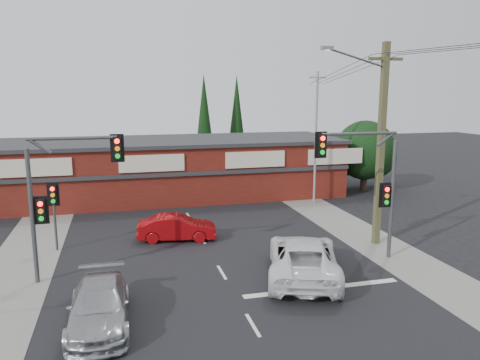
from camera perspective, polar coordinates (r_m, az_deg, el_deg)
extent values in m
plane|color=black|center=(19.50, -1.51, -12.40)|extent=(120.00, 120.00, 0.00)
cube|color=black|center=(24.08, -4.25, -7.85)|extent=(14.00, 70.00, 0.01)
cube|color=gray|center=(24.14, -24.75, -8.77)|extent=(3.00, 70.00, 0.02)
cube|color=gray|center=(26.85, 13.99, -6.16)|extent=(3.00, 70.00, 0.02)
cube|color=silver|center=(19.24, 10.02, -12.84)|extent=(6.50, 0.35, 0.01)
imported|color=white|center=(19.98, 7.71, -9.31)|extent=(4.66, 6.65, 1.69)
imported|color=#A2A5A7|center=(16.65, -16.79, -14.48)|extent=(2.03, 4.80, 1.38)
imported|color=#93090C|center=(24.79, -7.67, -5.76)|extent=(4.23, 2.06, 1.34)
cube|color=silver|center=(16.28, 1.57, -17.25)|extent=(0.12, 1.60, 0.01)
cube|color=silver|center=(20.49, -2.23, -11.18)|extent=(0.12, 1.60, 0.01)
cube|color=silver|center=(24.90, -4.62, -7.19)|extent=(0.12, 1.60, 0.01)
cube|color=silver|center=(29.43, -6.26, -4.41)|extent=(0.12, 1.60, 0.01)
cube|color=silver|center=(34.03, -7.46, -2.37)|extent=(0.12, 1.60, 0.01)
cube|color=silver|center=(38.67, -8.36, -0.82)|extent=(0.12, 1.60, 0.01)
cube|color=silver|center=(43.34, -9.07, 0.40)|extent=(0.12, 1.60, 0.01)
cube|color=silver|center=(48.03, -9.64, 1.38)|extent=(0.12, 1.60, 0.01)
cube|color=silver|center=(52.74, -10.11, 2.19)|extent=(0.12, 1.60, 0.01)
cube|color=silver|center=(57.45, -10.50, 2.86)|extent=(0.12, 1.60, 0.01)
cube|color=silver|center=(62.18, -10.84, 3.44)|extent=(0.12, 1.60, 0.01)
cube|color=#541610|center=(35.06, -9.48, 1.27)|extent=(26.00, 8.00, 4.00)
cube|color=#2D2D30|center=(34.79, -9.59, 4.68)|extent=(26.40, 8.40, 0.25)
cube|color=beige|center=(31.15, -23.64, 1.39)|extent=(4.20, 0.12, 1.10)
cube|color=beige|center=(30.83, -10.69, 2.02)|extent=(4.20, 0.12, 1.10)
cube|color=beige|center=(32.06, 1.89, 2.53)|extent=(4.20, 0.12, 1.10)
cube|color=beige|center=(34.25, 11.57, 2.84)|extent=(4.20, 0.12, 1.10)
cube|color=#2D2D30|center=(30.99, -8.79, 0.62)|extent=(26.00, 0.15, 0.25)
cylinder|color=#2D2116|center=(38.00, 14.83, 0.10)|extent=(0.50, 0.50, 1.80)
sphere|color=black|center=(37.66, 15.00, 3.54)|extent=(4.60, 4.60, 4.60)
sphere|color=black|center=(39.36, 16.14, 2.75)|extent=(3.40, 3.40, 3.40)
sphere|color=black|center=(38.39, 12.22, 2.43)|extent=(2.80, 2.80, 2.80)
cylinder|color=#2D2116|center=(42.67, -4.29, 1.69)|extent=(0.24, 0.24, 2.00)
cone|color=black|center=(42.21, -4.38, 7.73)|extent=(1.80, 1.80, 7.50)
cylinder|color=#2D2116|center=(45.34, -0.40, 2.25)|extent=(0.24, 0.24, 2.00)
cone|color=black|center=(44.91, -0.40, 7.94)|extent=(1.80, 1.80, 7.50)
cylinder|color=#47494C|center=(20.37, -24.00, -4.16)|extent=(0.18, 0.18, 5.50)
cylinder|color=#47494C|center=(19.63, -19.78, 4.82)|extent=(3.40, 0.14, 0.14)
cylinder|color=#47494C|center=(19.80, -23.15, 3.76)|extent=(0.82, 0.14, 0.63)
cube|color=black|center=(19.60, -14.73, 3.76)|extent=(0.32, 0.22, 0.95)
cube|color=black|center=(19.67, -14.73, 3.78)|extent=(0.55, 0.04, 1.15)
cylinder|color=#FF0C07|center=(19.44, -14.77, 4.59)|extent=(0.20, 0.06, 0.20)
cylinder|color=orange|center=(19.47, -14.73, 3.72)|extent=(0.20, 0.06, 0.20)
cylinder|color=#0CE526|center=(19.51, -14.69, 2.84)|extent=(0.20, 0.06, 0.20)
cube|color=black|center=(20.26, -23.08, -3.44)|extent=(0.32, 0.22, 0.95)
cube|color=black|center=(20.32, -23.05, -3.39)|extent=(0.55, 0.04, 1.15)
cylinder|color=#FF0C07|center=(20.06, -23.19, -2.70)|extent=(0.20, 0.06, 0.20)
cylinder|color=orange|center=(20.13, -23.13, -3.53)|extent=(0.20, 0.06, 0.20)
cylinder|color=#0CE526|center=(20.20, -23.07, -4.35)|extent=(0.20, 0.06, 0.20)
cylinder|color=#47494C|center=(22.59, 18.02, -2.36)|extent=(0.18, 0.18, 5.50)
cylinder|color=#47494C|center=(21.20, 14.38, 5.50)|extent=(3.60, 0.14, 0.14)
cylinder|color=#47494C|center=(21.87, 17.25, 4.71)|extent=(0.82, 0.14, 0.63)
cube|color=black|center=(20.44, 9.89, 4.22)|extent=(0.32, 0.22, 0.95)
cube|color=black|center=(20.50, 9.81, 4.24)|extent=(0.55, 0.04, 1.15)
cylinder|color=#FF0C07|center=(20.29, 10.07, 5.02)|extent=(0.20, 0.06, 0.20)
cylinder|color=orange|center=(20.32, 10.04, 4.18)|extent=(0.20, 0.06, 0.20)
cylinder|color=#0CE526|center=(20.36, 10.02, 3.34)|extent=(0.20, 0.06, 0.20)
cube|color=black|center=(22.36, 17.30, -1.80)|extent=(0.32, 0.22, 0.95)
cube|color=black|center=(22.41, 17.21, -1.76)|extent=(0.55, 0.04, 1.15)
cylinder|color=#FF0C07|center=(22.19, 17.52, -1.11)|extent=(0.20, 0.06, 0.20)
cylinder|color=orange|center=(22.25, 17.48, -1.87)|extent=(0.20, 0.06, 0.20)
cylinder|color=#0CE526|center=(22.31, 17.44, -2.62)|extent=(0.20, 0.06, 0.20)
cylinder|color=#47494C|center=(24.46, -21.62, -4.63)|extent=(0.12, 0.12, 3.00)
cube|color=black|center=(24.17, -21.83, -1.66)|extent=(0.32, 0.22, 0.95)
cube|color=black|center=(24.24, -21.81, -1.62)|extent=(0.55, 0.04, 1.15)
cylinder|color=#FF0C07|center=(23.99, -21.92, -1.02)|extent=(0.20, 0.06, 0.20)
cylinder|color=orange|center=(24.05, -21.87, -1.72)|extent=(0.20, 0.06, 0.20)
cylinder|color=#0CE526|center=(24.11, -21.82, -2.42)|extent=(0.20, 0.06, 0.20)
cube|color=brown|center=(24.16, 16.79, 3.95)|extent=(0.30, 0.30, 10.00)
cube|color=brown|center=(24.07, 17.34, 13.92)|extent=(1.80, 0.14, 0.14)
cylinder|color=#47494C|center=(23.14, 14.07, 14.23)|extent=(3.23, 0.39, 0.89)
cube|color=slate|center=(22.32, 10.56, 15.54)|extent=(0.55, 0.25, 0.18)
cylinder|color=silver|center=(22.31, 10.55, 15.28)|extent=(0.28, 0.28, 0.05)
cylinder|color=gray|center=(32.39, 9.21, 4.97)|extent=(0.16, 0.16, 9.00)
cube|color=gray|center=(32.25, 9.43, 12.24)|extent=(1.20, 0.10, 0.10)
cylinder|color=black|center=(27.82, 11.67, 12.85)|extent=(0.73, 9.01, 1.22)
cylinder|color=black|center=(28.09, 12.79, 12.78)|extent=(0.52, 9.00, 1.22)
cylinder|color=black|center=(28.36, 13.88, 12.71)|extent=(0.31, 9.00, 1.22)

